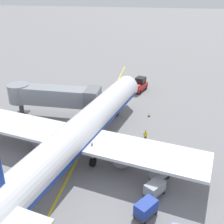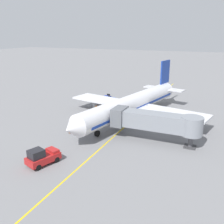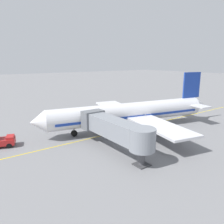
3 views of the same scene
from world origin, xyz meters
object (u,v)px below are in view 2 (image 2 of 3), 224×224
ground_crew_wing_walker (97,108)px  safety_cone_nose_left (70,132)px  ground_crew_loader (91,116)px  jet_bridge (155,121)px  baggage_cart_second_in_train (104,103)px  parked_airliner (133,104)px  baggage_tug_lead (107,98)px  pushback_tractor (42,157)px  baggage_cart_third_in_train (112,101)px  baggage_cart_front (98,105)px

ground_crew_wing_walker → safety_cone_nose_left: 13.09m
ground_crew_loader → safety_cone_nose_left: size_ratio=2.86×
jet_bridge → baggage_cart_second_in_train: bearing=-43.0°
parked_airliner → baggage_tug_lead: size_ratio=14.17×
pushback_tractor → ground_crew_wing_walker: (4.10, -24.00, -0.15)m
ground_crew_loader → jet_bridge: bearing=160.8°
parked_airliner → pushback_tractor: bearing=78.4°
safety_cone_nose_left → pushback_tractor: bearing=104.0°
baggage_cart_third_in_train → safety_cone_nose_left: size_ratio=4.71×
baggage_tug_lead → ground_crew_loader: 16.12m
parked_airliner → safety_cone_nose_left: 14.34m
parked_airliner → ground_crew_wing_walker: (8.80, -1.09, -2.23)m
pushback_tractor → ground_crew_loader: pushback_tractor is taller
baggage_cart_front → safety_cone_nose_left: size_ratio=4.71×
safety_cone_nose_left → ground_crew_loader: bearing=-90.2°
pushback_tractor → safety_cone_nose_left: size_ratio=8.26×
baggage_tug_lead → ground_crew_wing_walker: ground_crew_wing_walker is taller
parked_airliner → ground_crew_wing_walker: bearing=-7.0°
baggage_cart_second_in_train → ground_crew_loader: bearing=99.5°
pushback_tractor → parked_airliner: bearing=-101.6°
jet_bridge → pushback_tractor: bearing=49.1°
pushback_tractor → ground_crew_loader: bearing=-81.7°
baggage_cart_front → ground_crew_wing_walker: (-0.74, 2.16, 0.00)m
jet_bridge → safety_cone_nose_left: jet_bridge is taller
jet_bridge → baggage_cart_third_in_train: 23.85m
ground_crew_wing_walker → ground_crew_loader: (-1.39, 5.34, 0.00)m
parked_airliner → baggage_cart_second_in_train: (9.11, -5.83, -2.24)m
parked_airliner → baggage_tug_lead: (11.08, -11.45, -2.47)m
ground_crew_wing_walker → ground_crew_loader: size_ratio=1.00×
jet_bridge → baggage_cart_third_in_train: size_ratio=5.21×
pushback_tractor → ground_crew_loader: 18.86m
ground_crew_wing_walker → baggage_cart_second_in_train: bearing=-86.3°
ground_crew_loader → parked_airliner: bearing=-150.2°
baggage_tug_lead → safety_cone_nose_left: bearing=98.8°
baggage_cart_front → ground_crew_loader: ground_crew_loader is taller
jet_bridge → ground_crew_wing_walker: size_ratio=8.57×
baggage_cart_third_in_train → ground_crew_loader: (-1.03, 12.86, 0.00)m
jet_bridge → baggage_cart_front: size_ratio=5.21×
baggage_cart_front → safety_cone_nose_left: bearing=97.9°
ground_crew_wing_walker → safety_cone_nose_left: bearing=96.0°
pushback_tractor → baggage_tug_lead: bearing=-79.5°
safety_cone_nose_left → baggage_cart_front: bearing=-82.1°
parked_airliner → pushback_tractor: size_ratio=7.62×
parked_airliner → jet_bridge: (-7.10, 9.30, 0.27)m
baggage_tug_lead → baggage_cart_third_in_train: 3.88m
ground_crew_wing_walker → ground_crew_loader: bearing=104.6°
pushback_tractor → baggage_cart_third_in_train: (3.75, -31.52, -0.15)m
jet_bridge → baggage_cart_second_in_train: (16.21, -15.13, -2.51)m
baggage_cart_second_in_train → ground_crew_loader: ground_crew_loader is taller
jet_bridge → ground_crew_loader: bearing=-19.2°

